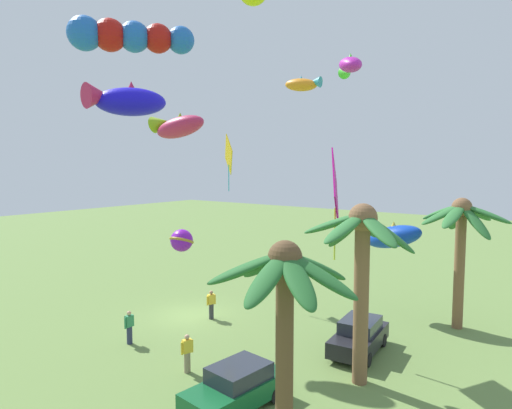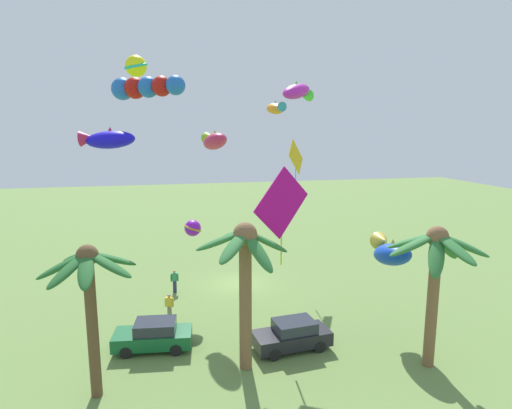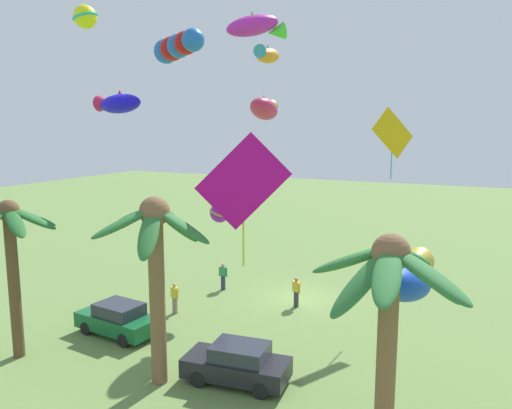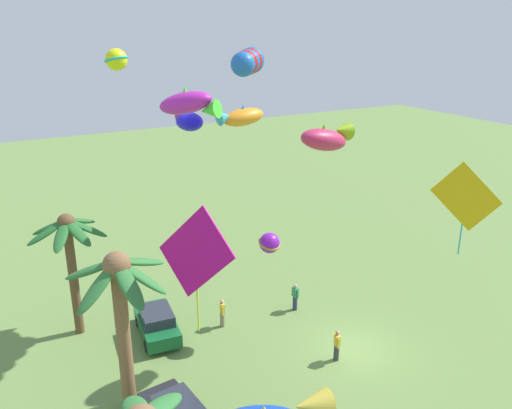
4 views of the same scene
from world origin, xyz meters
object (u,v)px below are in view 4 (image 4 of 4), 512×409
Objects in this scene: palm_tree_0 at (120,295)px; kite_diamond_3 at (196,254)px; kite_ball_0 at (270,243)px; kite_fish_7 at (189,104)px; palm_tree_2 at (69,244)px; spectator_0 at (222,313)px; kite_fish_8 at (189,121)px; spectator_1 at (295,297)px; spectator_2 at (337,345)px; parked_car_0 at (157,323)px; kite_fish_9 at (241,117)px; kite_diamond_2 at (466,198)px; kite_fish_1 at (326,138)px; kite_tube_5 at (248,62)px; kite_ball_6 at (116,60)px.

kite_diamond_3 is at bearing -136.00° from palm_tree_0.
palm_tree_0 is at bearing 102.75° from kite_ball_0.
palm_tree_2 is at bearing 16.53° from kite_fish_7.
kite_fish_7 is at bearing 129.52° from kite_ball_0.
kite_fish_7 reaches higher than spectator_0.
kite_fish_8 is at bearing 6.01° from spectator_0.
kite_fish_8 is (8.64, -3.35, 3.22)m from kite_diamond_3.
spectator_1 is at bearing -53.93° from kite_fish_7.
parked_car_0 is at bearing 48.05° from spectator_2.
spectator_0 is (-3.13, -6.76, -4.19)m from palm_tree_2.
spectator_2 is at bearing -156.46° from kite_ball_0.
kite_diamond_3 reaches higher than kite_ball_0.
parked_car_0 is 2.16× the size of kite_fish_9.
kite_fish_9 is (-8.78, 1.53, 1.63)m from kite_fish_8.
kite_diamond_2 reaches higher than palm_tree_2.
palm_tree_0 is 11.51m from spectator_1.
spectator_1 is at bearing -73.91° from palm_tree_0.
palm_tree_2 is at bearing 44.77° from kite_diamond_2.
spectator_2 is (-4.84, 0.79, 0.00)m from spectator_1.
spectator_2 is 5.82m from kite_ball_0.
palm_tree_0 is at bearing 90.67° from kite_fish_1.
kite_fish_9 is (-6.82, 3.94, -1.29)m from kite_tube_5.
palm_tree_0 is at bearing 58.51° from kite_fish_9.
kite_ball_0 is 0.35× the size of kite_diamond_2.
spectator_1 is 14.04m from kite_fish_9.
spectator_0 is at bearing 49.87° from kite_ball_0.
kite_diamond_3 is at bearing 147.64° from spectator_0.
kite_tube_5 is 1.41× the size of kite_fish_8.
spectator_0 is 10.18m from kite_fish_8.
spectator_0 is (3.38, -5.95, -4.34)m from palm_tree_0.
palm_tree_2 is at bearing 51.12° from kite_ball_6.
spectator_0 is 12.89m from kite_tube_5.
spectator_1 is 11.28m from kite_fish_8.
kite_ball_6 is at bearing 61.69° from kite_fish_1.
palm_tree_2 is 1.80× the size of kite_diamond_2.
kite_diamond_2 is at bearing -162.78° from kite_fish_1.
palm_tree_0 is 1.07× the size of palm_tree_2.
palm_tree_0 is at bearing 44.00° from kite_diamond_3.
palm_tree_0 is 5.05× the size of kite_ball_6.
palm_tree_0 is 6.66m from parked_car_0.
palm_tree_2 is 4.14× the size of spectator_1.
kite_fish_8 reaches higher than kite_diamond_2.
kite_fish_7 reaches higher than spectator_2.
kite_fish_1 is 6.51m from kite_fish_9.
kite_fish_8 is (1.96, 2.41, -2.92)m from kite_tube_5.
spectator_0 reaches higher than parked_car_0.
kite_tube_5 is 3.06× the size of kite_ball_6.
kite_tube_5 is at bearing -129.11° from kite_fish_8.
kite_tube_5 is at bearing -89.29° from parked_car_0.
kite_ball_0 is (-1.18, 2.39, 4.23)m from spectator_1.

